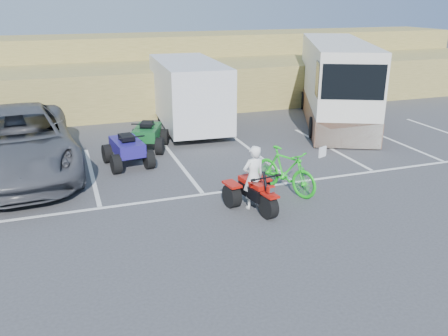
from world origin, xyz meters
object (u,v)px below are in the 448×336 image
object	(u,v)px
grey_pickup	(17,142)
red_trike_atv	(256,209)
quad_atv_green	(148,149)
cargo_trailer	(188,92)
rv_motorhome	(334,86)
quad_atv_blue	(128,165)
green_dirt_bike	(286,171)
rider	(253,177)

from	to	relation	value
grey_pickup	red_trike_atv	bearing A→B (deg)	-44.63
grey_pickup	quad_atv_green	xyz separation A→B (m)	(4.03, 1.04, -0.96)
red_trike_atv	cargo_trailer	size ratio (longest dim) A/B	0.27
red_trike_atv	grey_pickup	xyz separation A→B (m)	(-5.64, 4.80, 0.96)
rv_motorhome	quad_atv_blue	bearing A→B (deg)	-136.23
rv_motorhome	quad_atv_blue	distance (m)	9.94
green_dirt_bike	grey_pickup	bearing A→B (deg)	126.14
rider	quad_atv_blue	distance (m)	4.97
red_trike_atv	rider	bearing A→B (deg)	90.00
red_trike_atv	grey_pickup	bearing A→B (deg)	130.12
green_dirt_bike	rv_motorhome	bearing A→B (deg)	27.00
grey_pickup	green_dirt_bike	bearing A→B (deg)	-34.57
green_dirt_bike	quad_atv_blue	size ratio (longest dim) A/B	1.20
rider	grey_pickup	xyz separation A→B (m)	(-5.62, 4.65, 0.15)
grey_pickup	cargo_trailer	distance (m)	7.11
quad_atv_green	rv_motorhome	bearing A→B (deg)	32.84
rider	green_dirt_bike	world-z (taller)	rider
cargo_trailer	quad_atv_green	world-z (taller)	cargo_trailer
red_trike_atv	green_dirt_bike	bearing A→B (deg)	24.78
rider	quad_atv_green	xyz separation A→B (m)	(-1.58, 5.69, -0.81)
grey_pickup	quad_atv_green	size ratio (longest dim) A/B	4.13
quad_atv_green	rider	bearing A→B (deg)	-53.55
green_dirt_bike	red_trike_atv	bearing A→B (deg)	-169.26
green_dirt_bike	quad_atv_blue	xyz separation A→B (m)	(-3.69, 3.57, -0.61)
green_dirt_bike	quad_atv_green	xyz separation A→B (m)	(-2.79, 5.04, -0.61)
quad_atv_green	green_dirt_bike	bearing A→B (deg)	-40.09
green_dirt_bike	cargo_trailer	bearing A→B (deg)	71.38
green_dirt_bike	quad_atv_green	bearing A→B (deg)	95.46
rider	rv_motorhome	size ratio (longest dim) A/B	0.18
cargo_trailer	quad_atv_green	bearing A→B (deg)	-127.87
rider	red_trike_atv	bearing A→B (deg)	90.00
grey_pickup	rv_motorhome	xyz separation A→B (m)	(12.43, 2.82, 0.45)
rider	cargo_trailer	bearing A→B (deg)	-103.46
cargo_trailer	quad_atv_blue	distance (m)	5.16
cargo_trailer	quad_atv_green	size ratio (longest dim) A/B	3.48
quad_atv_blue	quad_atv_green	bearing A→B (deg)	51.46
red_trike_atv	rv_motorhome	world-z (taller)	rv_motorhome
green_dirt_bike	rv_motorhome	world-z (taller)	rv_motorhome
quad_atv_blue	cargo_trailer	bearing A→B (deg)	45.12
red_trike_atv	rv_motorhome	xyz separation A→B (m)	(6.79, 7.61, 1.41)
red_trike_atv	quad_atv_blue	distance (m)	5.04
grey_pickup	cargo_trailer	world-z (taller)	cargo_trailer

